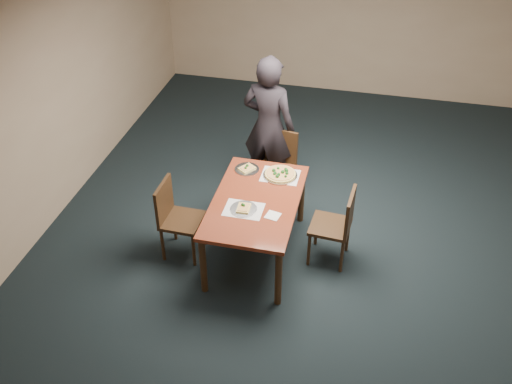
% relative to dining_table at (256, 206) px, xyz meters
% --- Properties ---
extents(ground, '(8.00, 8.00, 0.00)m').
position_rel_dining_table_xyz_m(ground, '(0.48, 0.34, -0.66)').
color(ground, black).
rests_on(ground, ground).
extents(room_shell, '(8.00, 8.00, 8.00)m').
position_rel_dining_table_xyz_m(room_shell, '(0.48, 0.34, 1.08)').
color(room_shell, tan).
rests_on(room_shell, ground).
extents(dining_table, '(0.90, 1.50, 0.75)m').
position_rel_dining_table_xyz_m(dining_table, '(0.00, 0.00, 0.00)').
color(dining_table, '#5E2112').
rests_on(dining_table, ground).
extents(chair_far, '(0.49, 0.49, 0.91)m').
position_rel_dining_table_xyz_m(chair_far, '(0.01, 1.12, -0.14)').
color(chair_far, black).
rests_on(chair_far, ground).
extents(chair_left, '(0.43, 0.43, 0.91)m').
position_rel_dining_table_xyz_m(chair_left, '(-0.87, -0.17, -0.14)').
color(chair_left, black).
rests_on(chair_left, ground).
extents(chair_right, '(0.45, 0.45, 0.91)m').
position_rel_dining_table_xyz_m(chair_right, '(0.88, 0.10, -0.14)').
color(chair_right, black).
rests_on(chair_right, ground).
extents(diner, '(0.74, 0.55, 1.83)m').
position_rel_dining_table_xyz_m(diner, '(-0.14, 1.26, 0.26)').
color(diner, black).
rests_on(diner, ground).
extents(placemat_main, '(0.42, 0.32, 0.00)m').
position_rel_dining_table_xyz_m(placemat_main, '(0.16, 0.49, 0.09)').
color(placemat_main, white).
rests_on(placemat_main, dining_table).
extents(placemat_near, '(0.40, 0.30, 0.00)m').
position_rel_dining_table_xyz_m(placemat_near, '(-0.09, -0.19, 0.09)').
color(placemat_near, white).
rests_on(placemat_near, dining_table).
extents(pizza_pan, '(0.38, 0.38, 0.07)m').
position_rel_dining_table_xyz_m(pizza_pan, '(0.16, 0.49, 0.12)').
color(pizza_pan, silver).
rests_on(pizza_pan, dining_table).
extents(slice_plate_near, '(0.28, 0.28, 0.06)m').
position_rel_dining_table_xyz_m(slice_plate_near, '(-0.09, -0.19, 0.11)').
color(slice_plate_near, silver).
rests_on(slice_plate_near, dining_table).
extents(slice_plate_far, '(0.28, 0.28, 0.06)m').
position_rel_dining_table_xyz_m(slice_plate_far, '(-0.23, 0.53, 0.10)').
color(slice_plate_far, silver).
rests_on(slice_plate_far, dining_table).
extents(napkin, '(0.17, 0.17, 0.01)m').
position_rel_dining_table_xyz_m(napkin, '(0.23, -0.23, 0.09)').
color(napkin, white).
rests_on(napkin, dining_table).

